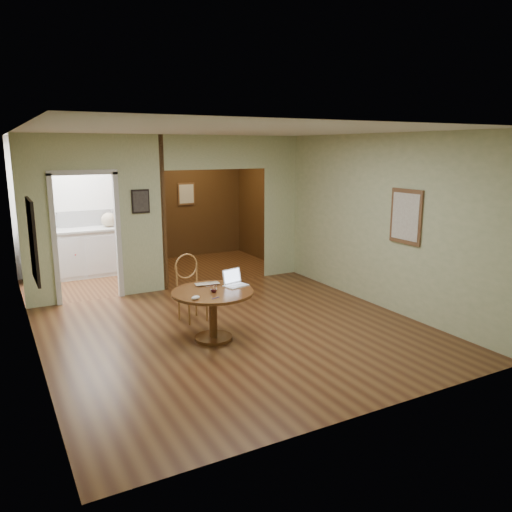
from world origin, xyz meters
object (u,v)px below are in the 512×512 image
open_laptop (234,281)px  closed_laptop (208,285)px  chair (190,284)px  dining_table (213,304)px

open_laptop → closed_laptop: bearing=145.0°
chair → open_laptop: size_ratio=2.85×
dining_table → open_laptop: (0.37, 0.13, 0.23)m
closed_laptop → open_laptop: bearing=-12.1°
chair → open_laptop: bearing=-76.0°
dining_table → closed_laptop: bearing=80.0°
chair → closed_laptop: 0.67m
chair → open_laptop: (0.34, -0.77, 0.18)m
dining_table → open_laptop: bearing=18.9°
dining_table → chair: 0.90m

